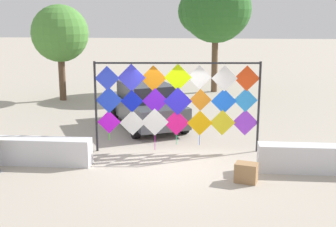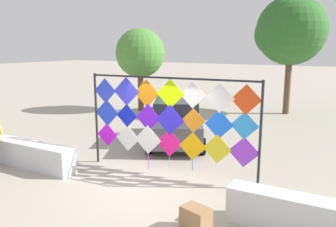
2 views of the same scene
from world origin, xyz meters
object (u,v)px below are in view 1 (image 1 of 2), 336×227
(tree_palm_like, at_px, (61,34))
(kite_display_rack, at_px, (177,98))
(tree_broadleaf, at_px, (215,8))
(cardboard_box_large, at_px, (246,173))
(parked_car, at_px, (147,105))

(tree_palm_like, bearing_deg, kite_display_rack, -52.00)
(kite_display_rack, relative_size, tree_palm_like, 1.10)
(tree_palm_like, bearing_deg, tree_broadleaf, 21.46)
(cardboard_box_large, bearing_deg, kite_display_rack, 128.25)
(cardboard_box_large, bearing_deg, tree_broadleaf, 92.97)
(parked_car, bearing_deg, tree_broadleaf, 71.31)
(cardboard_box_large, xyz_separation_m, tree_palm_like, (-7.91, 10.10, 2.87))
(tree_broadleaf, bearing_deg, kite_display_rack, -96.61)
(parked_car, height_order, tree_broadleaf, tree_broadleaf)
(parked_car, distance_m, cardboard_box_large, 6.30)
(tree_broadleaf, distance_m, tree_palm_like, 7.87)
(tree_broadleaf, bearing_deg, parked_car, -108.69)
(tree_broadleaf, bearing_deg, cardboard_box_large, -87.03)
(tree_palm_like, bearing_deg, cardboard_box_large, -51.94)
(parked_car, bearing_deg, cardboard_box_large, -58.99)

